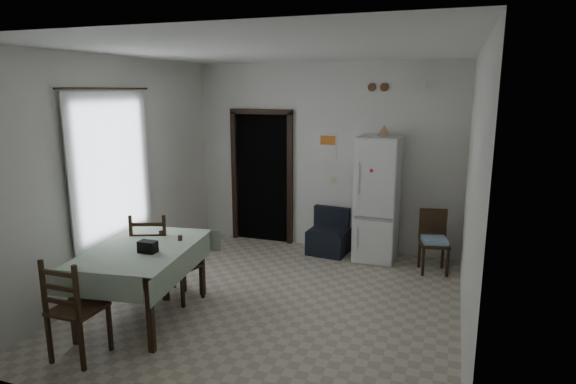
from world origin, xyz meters
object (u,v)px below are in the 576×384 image
Objects in this scene: navy_seat at (329,232)px; corner_chair at (434,242)px; fridge at (377,199)px; dining_chair_near_head at (78,307)px; dining_chair_far_right at (183,265)px; dining_chair_far_left at (153,253)px; dining_table at (145,282)px.

corner_chair is at bearing -3.99° from navy_seat.
fridge reaches higher than navy_seat.
navy_seat is 3.92m from dining_chair_near_head.
dining_chair_far_right is at bearing -99.31° from dining_chair_near_head.
dining_chair_far_right reaches higher than navy_seat.
dining_chair_far_left reaches higher than navy_seat.
corner_chair is (1.57, -0.28, 0.09)m from navy_seat.
dining_chair_far_left is at bearing -134.94° from fridge.
fridge reaches higher than dining_table.
dining_chair_far_right is at bearing -158.84° from corner_chair.
dining_chair_near_head is (0.17, -1.46, -0.02)m from dining_chair_far_left.
navy_seat is 0.80× the size of corner_chair.
dining_chair_near_head is at bearing -118.66° from fridge.
corner_chair is 0.85× the size of dining_chair_near_head.
fridge is 0.92m from navy_seat.
dining_chair_far_right reaches higher than dining_table.
navy_seat is 1.60m from corner_chair.
dining_chair_near_head reaches higher than navy_seat.
dining_chair_far_left is (-2.37, -2.18, -0.39)m from fridge.
dining_chair_far_left is (-0.26, 0.55, 0.12)m from dining_table.
fridge is 1.01m from corner_chair.
dining_chair_near_head is (-1.47, -3.63, 0.16)m from navy_seat.
navy_seat is 0.44× the size of dining_table.
corner_chair is at bearing -16.10° from fridge.
dining_chair_far_left is at bearing 13.87° from dining_chair_far_right.
dining_chair_far_right is at bearing -129.27° from fridge.
navy_seat is at bearing -148.12° from dining_chair_far_left.
dining_chair_far_right is at bearing 65.87° from dining_table.
corner_chair is at bearing -132.12° from dining_chair_near_head.
dining_table is at bearing 93.94° from dining_chair_far_left.
dining_chair_far_left is (-1.65, -2.18, 0.18)m from navy_seat.
dining_table is at bearing 90.11° from dining_chair_far_right.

